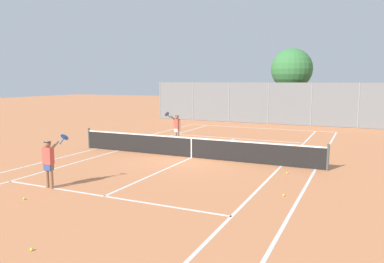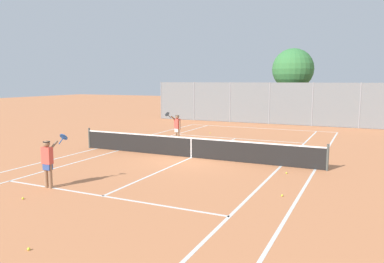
{
  "view_description": "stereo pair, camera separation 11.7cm",
  "coord_description": "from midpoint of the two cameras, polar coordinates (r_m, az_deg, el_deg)",
  "views": [
    {
      "loc": [
        7.14,
        -15.4,
        3.55
      ],
      "look_at": [
        -0.66,
        1.5,
        1.0
      ],
      "focal_mm": 35.0,
      "sensor_mm": 36.0,
      "label": 1
    },
    {
      "loc": [
        7.24,
        -15.35,
        3.55
      ],
      "look_at": [
        -0.66,
        1.5,
        1.0
      ],
      "focal_mm": 35.0,
      "sensor_mm": 36.0,
      "label": 2
    }
  ],
  "objects": [
    {
      "name": "ground_plane",
      "position": [
        17.34,
        0.07,
        -4.01
      ],
      "size": [
        120.0,
        120.0,
        0.0
      ],
      "primitive_type": "plane",
      "color": "#CC7A4C"
    },
    {
      "name": "court_line_markings",
      "position": [
        17.34,
        0.07,
        -4.0
      ],
      "size": [
        11.1,
        23.9,
        0.01
      ],
      "color": "silver",
      "rests_on": "ground"
    },
    {
      "name": "tennis_net",
      "position": [
        17.24,
        0.07,
        -2.36
      ],
      "size": [
        12.0,
        0.1,
        1.07
      ],
      "color": "#474C47",
      "rests_on": "ground"
    },
    {
      "name": "player_near_side",
      "position": [
        13.23,
        -20.88,
        -4.15
      ],
      "size": [
        0.64,
        0.75,
        1.77
      ],
      "color": "#936B4C",
      "rests_on": "ground"
    },
    {
      "name": "player_far_left",
      "position": [
        21.36,
        -2.13,
        0.74
      ],
      "size": [
        0.85,
        0.68,
        1.77
      ],
      "color": "#936B4C",
      "rests_on": "ground"
    },
    {
      "name": "loose_tennis_ball_0",
      "position": [
        8.91,
        -23.28,
        -16.11
      ],
      "size": [
        0.07,
        0.07,
        0.07
      ],
      "primitive_type": "sphere",
      "color": "#D1DB33",
      "rests_on": "ground"
    },
    {
      "name": "loose_tennis_ball_1",
      "position": [
        12.03,
        13.85,
        -9.43
      ],
      "size": [
        0.07,
        0.07,
        0.07
      ],
      "primitive_type": "sphere",
      "color": "#D1DB33",
      "rests_on": "ground"
    },
    {
      "name": "loose_tennis_ball_2",
      "position": [
        25.22,
        2.91,
        -0.23
      ],
      "size": [
        0.07,
        0.07,
        0.07
      ],
      "primitive_type": "sphere",
      "color": "#D1DB33",
      "rests_on": "ground"
    },
    {
      "name": "loose_tennis_ball_3",
      "position": [
        12.47,
        -24.12,
        -9.28
      ],
      "size": [
        0.07,
        0.07,
        0.07
      ],
      "primitive_type": "sphere",
      "color": "#D1DB33",
      "rests_on": "ground"
    },
    {
      "name": "loose_tennis_ball_4",
      "position": [
        14.85,
        14.42,
        -6.15
      ],
      "size": [
        0.07,
        0.07,
        0.07
      ],
      "primitive_type": "sphere",
      "color": "#D1DB33",
      "rests_on": "ground"
    },
    {
      "name": "back_fence",
      "position": [
        31.23,
        11.81,
        4.24
      ],
      "size": [
        20.37,
        0.08,
        3.4
      ],
      "color": "gray",
      "rests_on": "ground"
    },
    {
      "name": "tree_behind_left",
      "position": [
        34.12,
        15.18,
        8.93
      ],
      "size": [
        3.57,
        3.57,
        6.31
      ],
      "color": "brown",
      "rests_on": "ground"
    }
  ]
}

